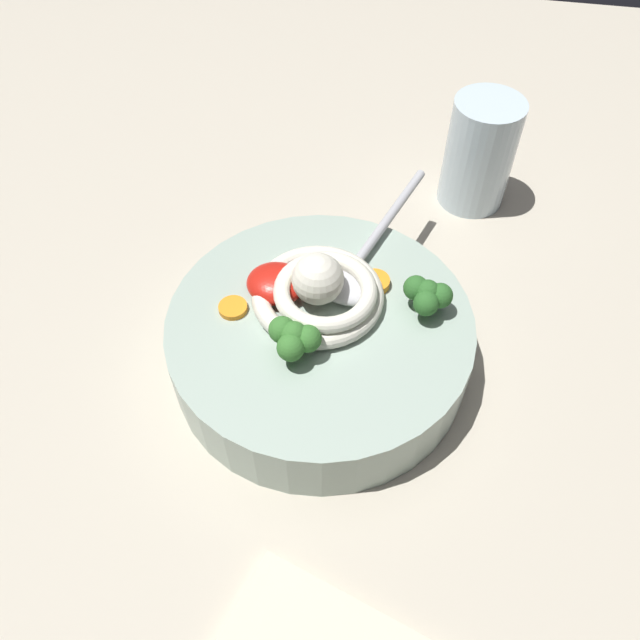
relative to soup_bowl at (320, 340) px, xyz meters
The scene contains 10 objects.
table_slab 6.75cm from the soup_bowl, 131.75° to the left, with size 133.49×133.49×4.08cm, color #BCB29E.
soup_bowl is the anchor object (origin of this frame).
noodle_pile 4.41cm from the soup_bowl, 100.90° to the left, with size 11.40×11.17×4.58cm.
soup_spoon 6.54cm from the soup_bowl, 71.48° to the left, with size 8.69×17.39×1.60cm.
chili_sauce_dollop 5.77cm from the soup_bowl, 151.15° to the left, with size 4.71×4.24×2.12cm, color red.
broccoli_floret_right 9.33cm from the soup_bowl, 16.95° to the left, with size 3.83×3.29×3.03cm.
broccoli_floret_beside_noodles 5.91cm from the soup_bowl, 109.69° to the right, with size 3.97×3.42×3.14cm.
carrot_slice_far 6.40cm from the soup_bowl, 49.96° to the left, with size 2.41×2.41×0.70cm, color orange.
carrot_slice_rear 7.42cm from the soup_bowl, behind, with size 2.25×2.25×0.47cm, color orange.
drinking_glass 26.01cm from the soup_bowl, 63.73° to the left, with size 6.71×6.71×11.07cm, color silver.
Camera 1 is at (8.72, -33.18, 47.29)cm, focal length 35.29 mm.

